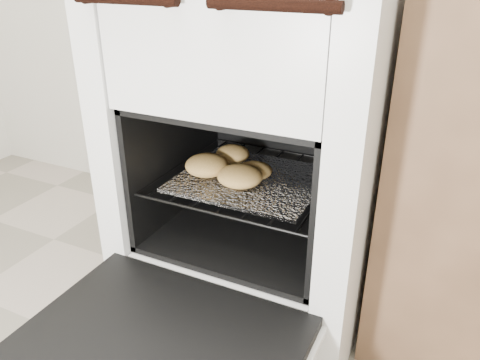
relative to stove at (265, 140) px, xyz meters
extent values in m
cube|color=silver|center=(0.00, 0.02, 0.01)|extent=(0.66, 0.70, 1.00)
cylinder|color=black|center=(0.15, -0.35, 0.38)|extent=(0.24, 0.02, 0.02)
cube|color=black|center=(0.00, -0.55, -0.26)|extent=(0.57, 0.44, 0.03)
cube|color=silver|center=(0.00, -0.55, -0.28)|extent=(0.59, 0.46, 0.02)
cylinder|color=black|center=(-0.23, -0.07, -0.09)|extent=(0.01, 0.46, 0.01)
cylinder|color=black|center=(0.23, -0.07, -0.09)|extent=(0.01, 0.46, 0.01)
cylinder|color=black|center=(0.00, -0.29, -0.09)|extent=(0.47, 0.01, 0.01)
cylinder|color=black|center=(0.00, 0.15, -0.09)|extent=(0.47, 0.01, 0.01)
cylinder|color=black|center=(-0.20, -0.07, -0.09)|extent=(0.01, 0.44, 0.01)
cylinder|color=black|center=(-0.13, -0.07, -0.09)|extent=(0.01, 0.44, 0.01)
cylinder|color=black|center=(-0.07, -0.07, -0.09)|extent=(0.01, 0.44, 0.01)
cylinder|color=black|center=(0.00, -0.07, -0.09)|extent=(0.01, 0.44, 0.01)
cylinder|color=black|center=(0.07, -0.07, -0.09)|extent=(0.01, 0.44, 0.01)
cylinder|color=black|center=(0.13, -0.07, -0.09)|extent=(0.01, 0.44, 0.01)
cylinder|color=black|center=(0.20, -0.07, -0.09)|extent=(0.01, 0.44, 0.01)
cube|color=white|center=(0.00, -0.09, -0.08)|extent=(0.37, 0.33, 0.01)
ellipsoid|color=#E3AE5B|center=(-0.11, -0.13, -0.05)|extent=(0.16, 0.16, 0.05)
ellipsoid|color=#E3AE5B|center=(-0.09, -0.02, -0.05)|extent=(0.13, 0.13, 0.05)
ellipsoid|color=#E3AE5B|center=(-0.01, -0.15, -0.05)|extent=(0.16, 0.16, 0.05)
ellipsoid|color=#E3AE5B|center=(0.01, -0.09, -0.06)|extent=(0.10, 0.10, 0.04)
camera|label=1|loc=(0.46, -1.12, 0.45)|focal=35.00mm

